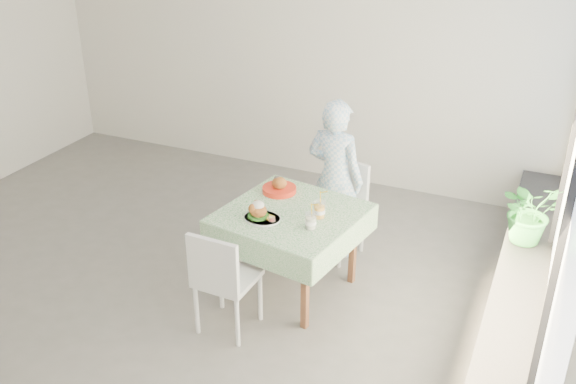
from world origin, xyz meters
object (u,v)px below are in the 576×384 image
at_px(cafe_table, 291,242).
at_px(chair_near, 227,298).
at_px(juice_cup_orange, 319,210).
at_px(potted_plant, 530,211).
at_px(chair_far, 337,226).
at_px(main_dish, 260,213).
at_px(diner, 335,179).

distance_m(cafe_table, chair_near, 0.74).
height_order(juice_cup_orange, potted_plant, potted_plant).
bearing_deg(chair_far, potted_plant, 0.84).
xyz_separation_m(chair_far, main_dish, (-0.32, -0.93, 0.52)).
bearing_deg(chair_near, cafe_table, 70.92).
relative_size(chair_near, diner, 0.60).
distance_m(chair_far, diner, 0.47).
bearing_deg(cafe_table, potted_plant, 22.80).
relative_size(cafe_table, chair_near, 1.36).
relative_size(chair_far, potted_plant, 1.62).
bearing_deg(chair_near, diner, 76.50).
bearing_deg(main_dish, chair_far, 70.87).
bearing_deg(juice_cup_orange, chair_far, 97.61).
height_order(diner, juice_cup_orange, diner).
height_order(chair_near, juice_cup_orange, juice_cup_orange).
bearing_deg(potted_plant, main_dish, -153.92).
distance_m(chair_near, juice_cup_orange, 0.99).
bearing_deg(chair_near, chair_far, 74.79).
distance_m(chair_near, main_dish, 0.70).
distance_m(cafe_table, diner, 0.80).
xyz_separation_m(chair_near, juice_cup_orange, (0.48, 0.69, 0.53)).
bearing_deg(potted_plant, chair_near, -144.62).
xyz_separation_m(cafe_table, chair_near, (-0.24, -0.68, -0.19)).
bearing_deg(chair_near, main_dish, 82.93).
bearing_deg(juice_cup_orange, cafe_table, -178.40).
height_order(chair_far, diner, diner).
xyz_separation_m(diner, juice_cup_orange, (0.14, -0.73, 0.06)).
height_order(chair_far, main_dish, main_dish).
bearing_deg(chair_near, juice_cup_orange, 55.27).
xyz_separation_m(chair_near, main_dish, (0.06, 0.47, 0.52)).
height_order(cafe_table, chair_far, chair_far).
distance_m(main_dish, potted_plant, 2.17).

